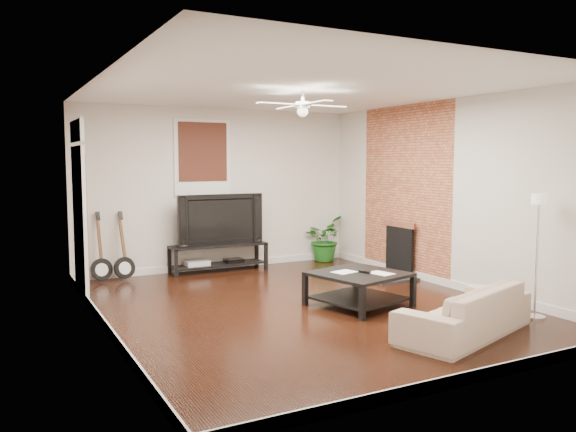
% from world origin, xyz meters
% --- Properties ---
extents(room, '(5.01, 6.01, 2.81)m').
position_xyz_m(room, '(0.00, 0.00, 1.40)').
color(room, black).
rests_on(room, ground).
extents(brick_accent, '(0.02, 2.20, 2.80)m').
position_xyz_m(brick_accent, '(2.49, 1.00, 1.40)').
color(brick_accent, '#A75335').
rests_on(brick_accent, floor).
extents(fireplace, '(0.80, 1.10, 0.92)m').
position_xyz_m(fireplace, '(2.20, 1.00, 0.46)').
color(fireplace, black).
rests_on(fireplace, floor).
extents(window_back, '(1.00, 0.06, 1.30)m').
position_xyz_m(window_back, '(-0.30, 2.97, 1.95)').
color(window_back, '#35160E').
rests_on(window_back, wall_back).
extents(door_left, '(0.08, 1.00, 2.50)m').
position_xyz_m(door_left, '(-2.46, 1.90, 1.25)').
color(door_left, white).
rests_on(door_left, wall_left).
extents(tv_stand, '(1.68, 0.45, 0.47)m').
position_xyz_m(tv_stand, '(-0.10, 2.78, 0.24)').
color(tv_stand, black).
rests_on(tv_stand, floor).
extents(tv, '(1.51, 0.20, 0.87)m').
position_xyz_m(tv, '(-0.10, 2.80, 0.90)').
color(tv, black).
rests_on(tv, tv_stand).
extents(coffee_table, '(1.28, 1.28, 0.44)m').
position_xyz_m(coffee_table, '(0.65, -0.35, 0.22)').
color(coffee_table, black).
rests_on(coffee_table, floor).
extents(sofa, '(1.99, 1.27, 0.54)m').
position_xyz_m(sofa, '(0.95, -1.93, 0.27)').
color(sofa, tan).
rests_on(sofa, floor).
extents(floor_lamp, '(0.32, 0.32, 1.52)m').
position_xyz_m(floor_lamp, '(2.20, -1.83, 0.76)').
color(floor_lamp, white).
rests_on(floor_lamp, floor).
extents(potted_plant, '(0.99, 1.01, 0.85)m').
position_xyz_m(potted_plant, '(2.04, 2.82, 0.42)').
color(potted_plant, '#1C601B').
rests_on(potted_plant, floor).
extents(guitar_left, '(0.38, 0.29, 1.12)m').
position_xyz_m(guitar_left, '(-2.07, 2.75, 0.56)').
color(guitar_left, black).
rests_on(guitar_left, floor).
extents(guitar_right, '(0.40, 0.32, 1.12)m').
position_xyz_m(guitar_right, '(-1.72, 2.72, 0.56)').
color(guitar_right, black).
rests_on(guitar_right, floor).
extents(ceiling_fan, '(1.24, 1.24, 0.32)m').
position_xyz_m(ceiling_fan, '(0.00, 0.00, 2.60)').
color(ceiling_fan, white).
rests_on(ceiling_fan, ceiling).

